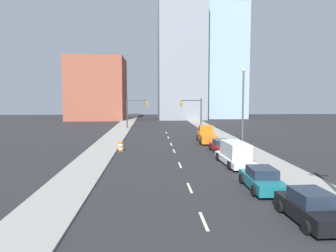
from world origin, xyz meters
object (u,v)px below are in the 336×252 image
object	(u,v)px
traffic_barrel	(121,147)
box_truck_white	(235,154)
sedan_black	(310,208)
sedan_teal	(262,179)
sedan_red	(221,146)
pickup_truck_orange	(207,136)
traffic_signal_left	(133,109)
traffic_signal_right	(195,109)
street_lamp	(243,103)

from	to	relation	value
traffic_barrel	box_truck_white	xyz separation A→B (m)	(10.59, -7.97, 0.49)
sedan_black	sedan_teal	size ratio (longest dim) A/B	0.93
sedan_red	pickup_truck_orange	bearing A→B (deg)	91.06
traffic_signal_left	sedan_red	world-z (taller)	traffic_signal_left
traffic_signal_right	street_lamp	world-z (taller)	street_lamp
sedan_black	box_truck_white	xyz separation A→B (m)	(-0.28, 13.00, 0.28)
pickup_truck_orange	street_lamp	bearing A→B (deg)	-60.50
street_lamp	sedan_teal	bearing A→B (deg)	-101.36
traffic_barrel	sedan_red	bearing A→B (deg)	-6.85
box_truck_white	traffic_signal_left	bearing A→B (deg)	105.18
street_lamp	pickup_truck_orange	world-z (taller)	street_lamp
traffic_signal_left	box_truck_white	world-z (taller)	traffic_signal_left
traffic_signal_left	traffic_signal_right	distance (m)	11.44
traffic_barrel	box_truck_white	world-z (taller)	box_truck_white
traffic_signal_left	sedan_black	world-z (taller)	traffic_signal_left
traffic_barrel	street_lamp	world-z (taller)	street_lamp
sedan_teal	pickup_truck_orange	xyz separation A→B (m)	(0.14, 21.77, 0.21)
traffic_signal_right	box_truck_white	xyz separation A→B (m)	(-0.92, -33.15, -2.67)
sedan_black	box_truck_white	size ratio (longest dim) A/B	0.69
street_lamp	sedan_teal	distance (m)	16.80
traffic_signal_right	sedan_red	size ratio (longest dim) A/B	1.19
traffic_signal_left	traffic_signal_right	size ratio (longest dim) A/B	1.00
sedan_red	traffic_signal_left	bearing A→B (deg)	110.89
traffic_barrel	sedan_black	xyz separation A→B (m)	(10.87, -20.97, 0.22)
traffic_barrel	pickup_truck_orange	size ratio (longest dim) A/B	0.15
traffic_signal_left	sedan_teal	bearing A→B (deg)	-75.74
traffic_barrel	street_lamp	bearing A→B (deg)	1.64
street_lamp	sedan_black	world-z (taller)	street_lamp
traffic_signal_right	traffic_barrel	size ratio (longest dim) A/B	5.90
traffic_signal_right	sedan_black	world-z (taller)	traffic_signal_right
traffic_barrel	traffic_signal_right	bearing A→B (deg)	65.43
traffic_signal_left	box_truck_white	bearing A→B (deg)	-72.41
traffic_signal_left	pickup_truck_orange	xyz separation A→B (m)	(10.47, -18.87, -2.77)
traffic_barrel	pickup_truck_orange	world-z (taller)	pickup_truck_orange
traffic_signal_right	traffic_barrel	xyz separation A→B (m)	(-11.52, -25.19, -3.16)
traffic_signal_right	sedan_red	distance (m)	26.67
sedan_teal	box_truck_white	xyz separation A→B (m)	(0.18, 7.49, 0.31)
sedan_black	traffic_signal_right	bearing A→B (deg)	87.05
sedan_red	box_truck_white	bearing A→B (deg)	-93.60
pickup_truck_orange	sedan_teal	bearing A→B (deg)	-88.04
box_truck_white	street_lamp	bearing A→B (deg)	67.81
traffic_signal_left	pickup_truck_orange	bearing A→B (deg)	-60.97
traffic_signal_right	sedan_teal	xyz separation A→B (m)	(-1.10, -40.64, -2.98)
street_lamp	sedan_black	size ratio (longest dim) A/B	2.05
traffic_signal_left	sedan_teal	xyz separation A→B (m)	(10.33, -40.64, -2.98)
sedan_black	traffic_signal_left	bearing A→B (deg)	101.00
traffic_signal_left	traffic_barrel	size ratio (longest dim) A/B	5.90
traffic_signal_left	traffic_barrel	bearing A→B (deg)	-90.19
traffic_signal_left	sedan_black	size ratio (longest dim) A/B	1.26
traffic_signal_right	sedan_teal	world-z (taller)	traffic_signal_right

